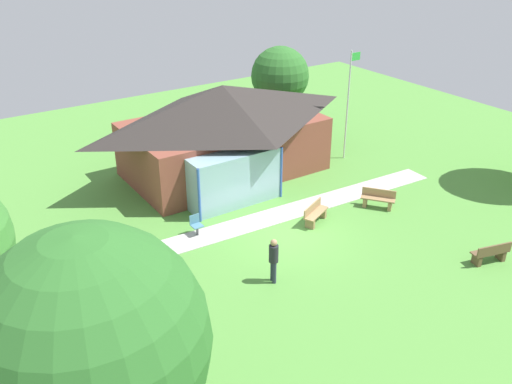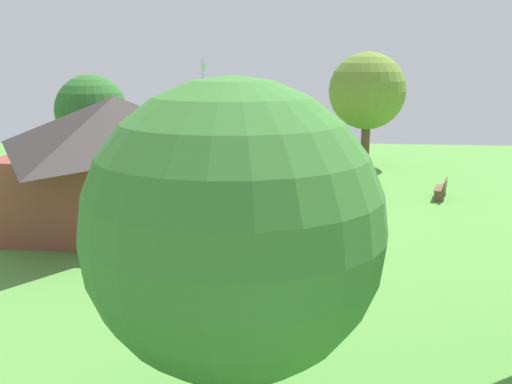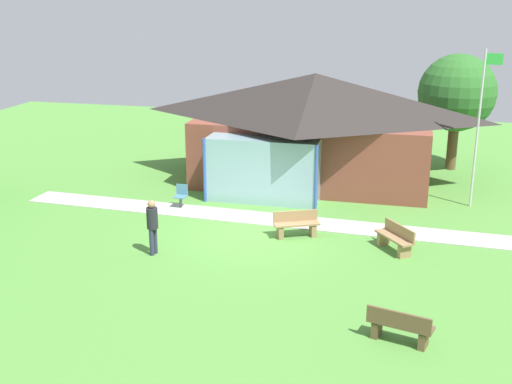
% 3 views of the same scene
% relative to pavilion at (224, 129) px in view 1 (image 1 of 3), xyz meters
% --- Properties ---
extents(ground_plane, '(44.00, 44.00, 0.00)m').
position_rel_pavilion_xyz_m(ground_plane, '(-0.97, -6.77, -2.35)').
color(ground_plane, '#54933D').
extents(pavilion, '(10.44, 7.23, 4.51)m').
position_rel_pavilion_xyz_m(pavilion, '(0.00, 0.00, 0.00)').
color(pavilion, brown).
rests_on(pavilion, ground_plane).
extents(footpath, '(18.15, 2.10, 0.03)m').
position_rel_pavilion_xyz_m(footpath, '(-0.97, -5.17, -2.33)').
color(footpath, '#BCB7B2').
rests_on(footpath, ground_plane).
extents(flagpole, '(0.64, 0.08, 5.79)m').
position_rel_pavilion_xyz_m(flagpole, '(6.38, -1.91, 0.84)').
color(flagpole, silver).
rests_on(flagpole, ground_plane).
extents(bench_mid_right, '(1.26, 1.46, 0.84)m').
position_rel_pavilion_xyz_m(bench_mid_right, '(3.78, -7.04, -1.95)').
color(bench_mid_right, '#9E7A51').
rests_on(bench_mid_right, ground_plane).
extents(bench_rear_near_path, '(1.55, 1.02, 0.84)m').
position_rel_pavilion_xyz_m(bench_rear_near_path, '(0.57, -6.55, -1.95)').
color(bench_rear_near_path, '#9E7A51').
rests_on(bench_rear_near_path, ground_plane).
extents(bench_front_right, '(1.56, 0.80, 0.84)m').
position_rel_pavilion_xyz_m(bench_front_right, '(4.10, -12.61, -1.95)').
color(bench_front_right, brown).
rests_on(bench_front_right, ground_plane).
extents(patio_chair_west, '(0.45, 0.45, 0.86)m').
position_rel_pavilion_xyz_m(patio_chair_west, '(-4.12, -4.66, -1.93)').
color(patio_chair_west, teal).
rests_on(patio_chair_west, ground_plane).
extents(visitor_strolling_lawn, '(0.34, 0.34, 1.74)m').
position_rel_pavilion_xyz_m(visitor_strolling_lawn, '(-3.39, -9.09, -1.33)').
color(visitor_strolling_lawn, '#2D3347').
rests_on(visitor_strolling_lawn, ground_plane).
extents(tree_lawn_corner, '(4.79, 4.79, 6.65)m').
position_rel_pavilion_xyz_m(tree_lawn_corner, '(-11.00, -13.58, 1.89)').
color(tree_lawn_corner, brown).
rests_on(tree_lawn_corner, ground_plane).
extents(tree_behind_pavilion_right, '(3.38, 3.38, 5.14)m').
position_rel_pavilion_xyz_m(tree_behind_pavilion_right, '(5.82, 3.37, 1.08)').
color(tree_behind_pavilion_right, brown).
rests_on(tree_behind_pavilion_right, ground_plane).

